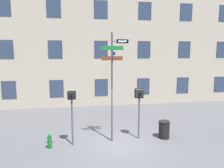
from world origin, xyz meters
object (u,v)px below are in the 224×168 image
pedestrian_signal_right (139,99)px  trash_bin (164,130)px  fire_hydrant (50,141)px  pedestrian_signal_left (72,103)px  street_sign_pole (113,78)px

pedestrian_signal_right → trash_bin: (1.26, -0.17, -1.56)m
pedestrian_signal_right → fire_hydrant: bearing=-174.2°
pedestrian_signal_left → fire_hydrant: 1.94m
pedestrian_signal_left → trash_bin: 4.74m
street_sign_pole → pedestrian_signal_left: size_ratio=2.05×
street_sign_pole → fire_hydrant: bearing=-173.3°
street_sign_pole → pedestrian_signal_left: bearing=-175.4°
street_sign_pole → pedestrian_signal_left: (-1.92, -0.15, -1.11)m
fire_hydrant → trash_bin: bearing=2.7°
pedestrian_signal_right → pedestrian_signal_left: bearing=-175.8°
pedestrian_signal_left → fire_hydrant: pedestrian_signal_left is taller
trash_bin → fire_hydrant: bearing=-177.3°
pedestrian_signal_right → trash_bin: pedestrian_signal_right is taller
pedestrian_signal_right → fire_hydrant: (-4.23, -0.43, -1.67)m
pedestrian_signal_right → trash_bin: bearing=-7.6°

